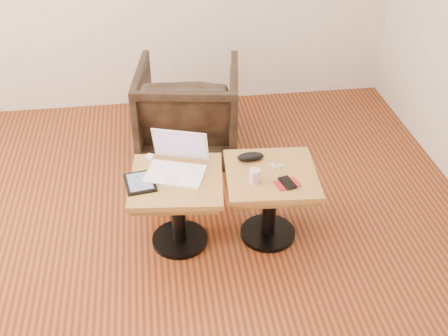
{
  "coord_description": "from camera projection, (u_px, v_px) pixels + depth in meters",
  "views": [
    {
      "loc": [
        0.11,
        -2.45,
        2.46
      ],
      "look_at": [
        0.5,
        0.29,
        0.55
      ],
      "focal_mm": 45.0,
      "sensor_mm": 36.0,
      "label": 1
    }
  ],
  "objects": [
    {
      "name": "armchair",
      "position": [
        188.0,
        109.0,
        4.37
      ],
      "size": [
        0.87,
        0.89,
        0.72
      ],
      "primitive_type": "imported",
      "rotation": [
        0.0,
        0.0,
        2.99
      ],
      "color": "black",
      "rests_on": "ground"
    },
    {
      "name": "laptop",
      "position": [
        177.0,
        165.0,
        3.4
      ],
      "size": [
        0.42,
        0.39,
        0.24
      ],
      "rotation": [
        0.0,
        0.0,
        -0.33
      ],
      "color": "white",
      "rests_on": "side_table_left"
    },
    {
      "name": "side_table_right",
      "position": [
        270.0,
        189.0,
        3.48
      ],
      "size": [
        0.59,
        0.59,
        0.5
      ],
      "rotation": [
        0.0,
        0.0,
        -0.07
      ],
      "color": "black",
      "rests_on": "ground"
    },
    {
      "name": "glasses_case",
      "position": [
        251.0,
        157.0,
        3.51
      ],
      "size": [
        0.18,
        0.08,
        0.05
      ],
      "primitive_type": "ellipsoid",
      "rotation": [
        0.0,
        0.0,
        0.05
      ],
      "color": "black",
      "rests_on": "side_table_right"
    },
    {
      "name": "striped_cup",
      "position": [
        255.0,
        176.0,
        3.31
      ],
      "size": [
        0.07,
        0.07,
        0.09
      ],
      "primitive_type": "cylinder",
      "rotation": [
        0.0,
        0.0,
        -0.06
      ],
      "color": "#D25D87",
      "rests_on": "side_table_right"
    },
    {
      "name": "tablet",
      "position": [
        140.0,
        182.0,
        3.31
      ],
      "size": [
        0.2,
        0.24,
        0.02
      ],
      "rotation": [
        0.0,
        0.0,
        0.15
      ],
      "color": "black",
      "rests_on": "side_table_left"
    },
    {
      "name": "side_table_left",
      "position": [
        177.0,
        195.0,
        3.43
      ],
      "size": [
        0.61,
        0.61,
        0.5
      ],
      "rotation": [
        0.0,
        0.0,
        -0.11
      ],
      "color": "black",
      "rests_on": "ground"
    },
    {
      "name": "room_shell",
      "position": [
        128.0,
        71.0,
        2.61
      ],
      "size": [
        4.52,
        4.52,
        2.71
      ],
      "color": "#451E0F",
      "rests_on": "ground"
    },
    {
      "name": "charging_adapter",
      "position": [
        150.0,
        157.0,
        3.53
      ],
      "size": [
        0.06,
        0.06,
        0.03
      ],
      "primitive_type": "cube",
      "rotation": [
        0.0,
        0.0,
        -0.5
      ],
      "color": "white",
      "rests_on": "side_table_left"
    },
    {
      "name": "phone_on_sleeve",
      "position": [
        287.0,
        183.0,
        3.31
      ],
      "size": [
        0.16,
        0.14,
        0.02
      ],
      "rotation": [
        0.0,
        0.0,
        0.24
      ],
      "color": "maroon",
      "rests_on": "side_table_right"
    },
    {
      "name": "earbuds_tangle",
      "position": [
        278.0,
        166.0,
        3.45
      ],
      "size": [
        0.08,
        0.07,
        0.02
      ],
      "color": "white",
      "rests_on": "side_table_right"
    }
  ]
}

